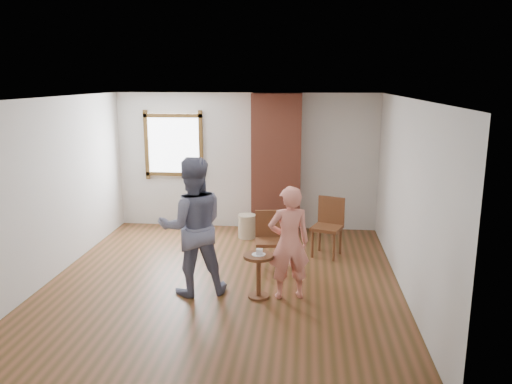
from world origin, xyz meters
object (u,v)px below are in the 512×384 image
side_table (259,269)px  person_pink (289,243)px  dining_chair_left (269,237)px  man (193,226)px  stoneware_crock (247,226)px  dining_chair_right (329,223)px

side_table → person_pink: (0.39, 0.05, 0.36)m
dining_chair_left → man: man is taller
man → stoneware_crock: bearing=-119.2°
stoneware_crock → side_table: (0.45, -2.55, 0.19)m
dining_chair_right → man: (-1.88, -1.70, 0.40)m
dining_chair_left → man: (-0.95, -0.99, 0.43)m
man → person_pink: size_ratio=1.23×
stoneware_crock → dining_chair_right: bearing=-28.0°
dining_chair_right → man: bearing=-117.5°
side_table → person_pink: person_pink is taller
side_table → man: 1.04m
stoneware_crock → man: bearing=-100.0°
stoneware_crock → side_table: bearing=-79.9°
dining_chair_right → person_pink: size_ratio=0.63×
stoneware_crock → dining_chair_left: bearing=-70.8°
person_pink → stoneware_crock: bearing=-85.3°
dining_chair_left → side_table: bearing=-100.4°
dining_chair_right → person_pink: bearing=-88.5°
person_pink → man: bearing=-15.5°
dining_chair_right → person_pink: (-0.59, -1.73, 0.22)m
man → dining_chair_left: bearing=-153.0°
stoneware_crock → dining_chair_right: dining_chair_right is taller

